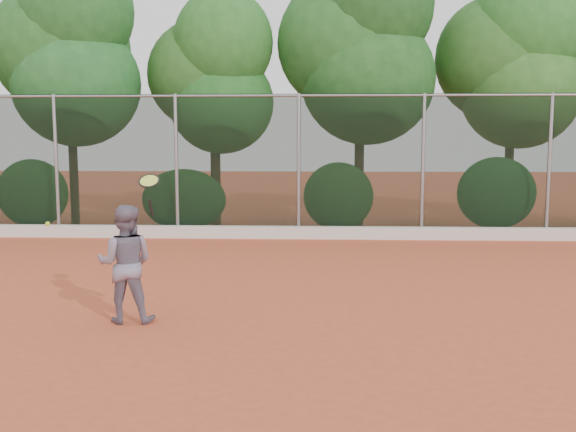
{
  "coord_description": "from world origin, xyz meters",
  "views": [
    {
      "loc": [
        0.42,
        -8.62,
        2.4
      ],
      "look_at": [
        0.0,
        1.0,
        1.25
      ],
      "focal_mm": 40.0,
      "sensor_mm": 36.0,
      "label": 1
    }
  ],
  "objects": [
    {
      "name": "chainlink_fence",
      "position": [
        -0.0,
        7.0,
        1.86
      ],
      "size": [
        24.09,
        0.09,
        3.5
      ],
      "color": "black",
      "rests_on": "ground"
    },
    {
      "name": "tennis_racket",
      "position": [
        -1.68,
        -0.63,
        1.84
      ],
      "size": [
        0.28,
        0.27,
        0.56
      ],
      "color": "black",
      "rests_on": "ground"
    },
    {
      "name": "tennis_ball_in_flight",
      "position": [
        -3.16,
        -0.29,
        1.28
      ],
      "size": [
        0.06,
        0.06,
        0.06
      ],
      "color": "#C4E032",
      "rests_on": "ground"
    },
    {
      "name": "foliage_backdrop",
      "position": [
        -0.55,
        8.98,
        4.4
      ],
      "size": [
        23.7,
        3.63,
        7.55
      ],
      "color": "#3A2416",
      "rests_on": "ground"
    },
    {
      "name": "ground",
      "position": [
        0.0,
        0.0,
        0.0
      ],
      "size": [
        80.0,
        80.0,
        0.0
      ],
      "primitive_type": "plane",
      "color": "#C74F2F",
      "rests_on": "ground"
    },
    {
      "name": "concrete_curb",
      "position": [
        0.0,
        6.82,
        0.15
      ],
      "size": [
        24.0,
        0.2,
        0.3
      ],
      "primitive_type": "cube",
      "color": "silver",
      "rests_on": "ground"
    },
    {
      "name": "tennis_player",
      "position": [
        -2.08,
        -0.43,
        0.78
      ],
      "size": [
        0.79,
        0.63,
        1.56
      ],
      "primitive_type": "imported",
      "rotation": [
        0.0,
        0.0,
        3.2
      ],
      "color": "slate",
      "rests_on": "ground"
    }
  ]
}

